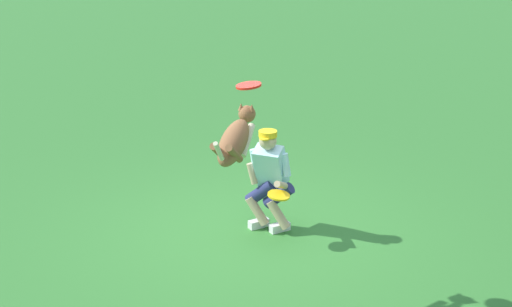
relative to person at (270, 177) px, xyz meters
name	(u,v)px	position (x,y,z in m)	size (l,w,h in m)	color
ground_plane	(253,237)	(0.28, 0.08, -0.70)	(60.00, 60.00, 0.00)	#357B32
person	(270,177)	(0.00, 0.00, 0.00)	(0.55, 0.71, 1.29)	silver
dog	(235,139)	(1.18, 1.26, 1.04)	(0.84, 0.77, 0.49)	brown
frisbee_flying	(249,85)	(0.91, 1.05, 1.48)	(0.25, 0.25, 0.02)	red
frisbee_held	(279,195)	(0.11, 0.37, -0.09)	(0.26, 0.26, 0.02)	yellow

